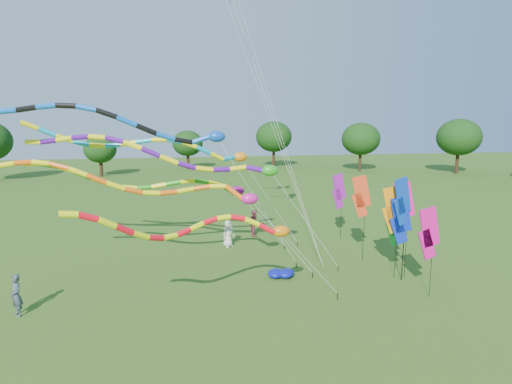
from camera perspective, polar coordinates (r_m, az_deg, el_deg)
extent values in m
plane|color=#2C5A17|center=(19.50, 5.95, -15.21)|extent=(160.00, 160.00, 0.00)
cylinder|color=#382314|center=(71.11, 25.02, 2.99)|extent=(0.50, 0.50, 2.30)
ellipsoid|color=#11390F|center=(70.88, 25.19, 5.39)|extent=(4.85, 4.85, 4.12)
cylinder|color=#382314|center=(69.82, 13.63, 4.02)|extent=(0.50, 0.50, 3.54)
ellipsoid|color=#11390F|center=(69.55, 13.78, 7.81)|extent=(7.48, 7.48, 6.35)
cylinder|color=#382314|center=(76.44, 2.35, 4.71)|extent=(0.50, 0.50, 3.48)
ellipsoid|color=#11390F|center=(76.19, 2.37, 8.12)|extent=(7.35, 7.35, 6.24)
cylinder|color=#382314|center=(71.53, -8.91, 3.93)|extent=(0.50, 0.50, 2.62)
ellipsoid|color=#11390F|center=(71.28, -8.98, 6.67)|extent=(5.53, 5.53, 4.70)
cylinder|color=#382314|center=(74.30, -20.90, 3.99)|extent=(0.50, 0.50, 3.55)
ellipsoid|color=#11390F|center=(74.05, -21.12, 7.56)|extent=(7.50, 7.50, 6.38)
cylinder|color=black|center=(20.59, 10.81, -13.49)|extent=(0.05, 0.05, 0.30)
cylinder|color=silver|center=(19.11, 7.29, -9.50)|extent=(0.02, 0.02, 4.51)
ellipsoid|color=orange|center=(17.84, 3.32, -5.25)|extent=(0.76, 0.49, 0.49)
cylinder|color=#FD0E1D|center=(17.57, 1.37, -4.88)|extent=(0.22, 0.22, 0.69)
cylinder|color=#E0E70B|center=(17.40, -0.57, -3.99)|extent=(0.22, 0.22, 0.65)
cylinder|color=#FD0E1D|center=(17.25, -2.48, -3.46)|extent=(0.22, 0.22, 0.59)
cylinder|color=#E0E70B|center=(17.10, -4.34, -3.43)|extent=(0.22, 0.22, 0.57)
cylinder|color=#FD0E1D|center=(16.94, -6.15, -3.85)|extent=(0.22, 0.22, 0.58)
cylinder|color=#E0E70B|center=(16.75, -7.92, -4.57)|extent=(0.22, 0.22, 0.60)
cylinder|color=#FD0E1D|center=(16.52, -9.66, -5.33)|extent=(0.22, 0.22, 0.60)
cylinder|color=#E0E70B|center=(16.23, -11.41, -5.85)|extent=(0.22, 0.22, 0.60)
cylinder|color=#FD0E1D|center=(15.90, -13.22, -5.96)|extent=(0.22, 0.22, 0.62)
cylinder|color=#E0E70B|center=(15.55, -15.12, -5.58)|extent=(0.22, 0.22, 0.66)
cylinder|color=#FD0E1D|center=(15.21, -17.14, -4.81)|extent=(0.22, 0.22, 0.68)
cylinder|color=#E0E70B|center=(14.92, -19.26, -3.89)|extent=(0.22, 0.22, 0.66)
cylinder|color=#FD0E1D|center=(14.73, -21.47, -3.12)|extent=(0.22, 0.22, 0.61)
cylinder|color=#E0E70B|center=(14.66, -23.71, -2.74)|extent=(0.22, 0.22, 0.57)
cylinder|color=black|center=(22.99, 7.53, -10.90)|extent=(0.05, 0.05, 0.30)
cylinder|color=silver|center=(22.07, 3.44, -5.93)|extent=(0.02, 0.02, 5.16)
ellipsoid|color=#D2178A|center=(21.47, -0.87, -0.90)|extent=(0.88, 0.56, 0.56)
cylinder|color=#E8580C|center=(21.65, -2.92, -0.06)|extent=(0.25, 0.25, 1.13)
cylinder|color=yellow|center=(21.88, -5.09, 0.76)|extent=(0.25, 0.25, 0.82)
cylinder|color=#E8580C|center=(21.91, -7.23, 0.59)|extent=(0.25, 0.25, 0.83)
cylinder|color=yellow|center=(21.91, -9.38, 0.24)|extent=(0.25, 0.25, 0.84)
cylinder|color=#E8580C|center=(21.89, -11.55, -0.06)|extent=(0.25, 0.25, 0.84)
cylinder|color=yellow|center=(21.84, -13.74, -0.13)|extent=(0.25, 0.25, 0.85)
cylinder|color=#E8580C|center=(21.78, -15.97, 0.16)|extent=(0.25, 0.25, 0.87)
cylinder|color=yellow|center=(21.75, -18.22, 0.79)|extent=(0.25, 0.25, 0.91)
cylinder|color=#E8580C|center=(21.77, -20.46, 1.63)|extent=(0.25, 0.25, 0.92)
cylinder|color=yellow|center=(21.87, -22.66, 2.49)|extent=(0.25, 0.25, 0.89)
cylinder|color=#E8580C|center=(22.08, -24.76, 3.16)|extent=(0.25, 0.25, 0.85)
cylinder|color=yellow|center=(22.39, -26.74, 3.49)|extent=(0.25, 0.25, 0.83)
cylinder|color=#E8580C|center=(22.80, -28.56, 3.47)|extent=(0.25, 0.25, 0.83)
cylinder|color=yellow|center=(23.29, -30.23, 3.20)|extent=(0.25, 0.25, 0.85)
cylinder|color=black|center=(24.09, 10.87, -10.02)|extent=(0.05, 0.05, 0.30)
cylinder|color=silver|center=(23.00, 6.51, -3.66)|extent=(0.02, 0.02, 6.47)
ellipsoid|color=#28951B|center=(22.38, 1.87, 2.88)|extent=(0.92, 0.59, 0.59)
cylinder|color=#530D96|center=(22.58, -0.16, 3.11)|extent=(0.27, 0.27, 1.00)
cylinder|color=yellow|center=(22.74, -2.39, 3.20)|extent=(0.27, 0.27, 0.90)
cylinder|color=#530D96|center=(22.63, -4.63, 3.01)|extent=(0.27, 0.27, 0.90)
cylinder|color=yellow|center=(22.51, -6.90, 3.08)|extent=(0.27, 0.27, 0.91)
cylinder|color=#530D96|center=(22.41, -9.20, 3.51)|extent=(0.27, 0.27, 0.94)
cylinder|color=yellow|center=(22.35, -11.52, 4.25)|extent=(0.27, 0.27, 0.97)
cylinder|color=#530D96|center=(22.37, -13.84, 5.15)|extent=(0.27, 0.27, 0.97)
cylinder|color=yellow|center=(22.49, -16.12, 6.01)|extent=(0.27, 0.27, 0.94)
cylinder|color=#530D96|center=(22.71, -18.31, 6.62)|extent=(0.27, 0.27, 0.90)
cylinder|color=yellow|center=(23.04, -20.39, 6.88)|extent=(0.27, 0.27, 0.89)
cylinder|color=#530D96|center=(23.46, -22.33, 6.78)|extent=(0.27, 0.27, 0.89)
cylinder|color=yellow|center=(23.95, -24.14, 6.47)|extent=(0.27, 0.27, 0.91)
cylinder|color=#530D96|center=(24.48, -25.86, 6.13)|extent=(0.27, 0.27, 0.91)
cylinder|color=yellow|center=(25.03, -27.50, 5.93)|extent=(0.27, 0.27, 0.90)
cylinder|color=black|center=(24.37, 5.38, -9.66)|extent=(0.05, 0.05, 0.30)
cylinder|color=silver|center=(22.87, 0.30, -1.41)|extent=(0.02, 0.02, 8.29)
ellipsoid|color=#0C45B1|center=(22.10, -5.27, 7.38)|extent=(0.89, 0.58, 0.58)
cylinder|color=blue|center=(22.04, -7.33, 6.97)|extent=(0.26, 0.26, 0.93)
cylinder|color=black|center=(21.91, -9.64, 6.74)|extent=(0.26, 0.26, 0.92)
cylinder|color=blue|center=(21.69, -11.99, 7.26)|extent=(0.26, 0.26, 0.95)
cylinder|color=black|center=(21.54, -14.40, 8.07)|extent=(0.26, 0.26, 0.98)
cylinder|color=blue|center=(21.48, -16.85, 9.01)|extent=(0.26, 0.26, 0.97)
cylinder|color=black|center=(21.52, -19.29, 9.84)|extent=(0.26, 0.26, 0.94)
cylinder|color=blue|center=(21.68, -21.68, 10.35)|extent=(0.26, 0.26, 0.91)
cylinder|color=black|center=(21.93, -23.99, 10.47)|extent=(0.26, 0.26, 0.90)
cylinder|color=blue|center=(22.26, -26.17, 10.22)|extent=(0.26, 0.26, 0.91)
cylinder|color=black|center=(22.66, -28.25, 9.77)|extent=(0.26, 0.26, 0.92)
cylinder|color=blue|center=(23.09, -30.24, 9.33)|extent=(0.26, 0.26, 0.91)
cylinder|color=black|center=(28.28, 5.51, -6.93)|extent=(0.05, 0.05, 0.30)
cylinder|color=silver|center=(26.81, 1.86, -1.25)|extent=(0.02, 0.02, 6.90)
ellipsoid|color=orange|center=(25.77, -2.14, 4.71)|extent=(0.88, 0.57, 0.57)
cylinder|color=#0B9BCB|center=(25.36, -3.63, 4.53)|extent=(0.26, 0.26, 0.90)
cylinder|color=yellow|center=(24.89, -5.25, 4.77)|extent=(0.26, 0.26, 0.90)
cylinder|color=#0B9BCB|center=(24.60, -7.05, 5.58)|extent=(0.26, 0.26, 0.89)
cylinder|color=yellow|center=(24.40, -8.91, 6.28)|extent=(0.26, 0.26, 0.85)
cylinder|color=#0B9BCB|center=(24.31, -10.83, 6.70)|extent=(0.26, 0.26, 0.82)
cylinder|color=yellow|center=(24.31, -12.77, 6.79)|extent=(0.26, 0.26, 0.82)
cylinder|color=#0B9BCB|center=(24.39, -14.70, 6.59)|extent=(0.26, 0.26, 0.83)
cylinder|color=yellow|center=(24.52, -16.62, 6.24)|extent=(0.26, 0.26, 0.84)
cylinder|color=#0B9BCB|center=(24.68, -18.51, 5.93)|extent=(0.26, 0.26, 0.83)
cylinder|color=yellow|center=(24.84, -20.39, 5.83)|extent=(0.26, 0.26, 0.82)
cylinder|color=#0B9BCB|center=(24.97, -22.26, 6.03)|extent=(0.26, 0.26, 0.84)
cylinder|color=yellow|center=(25.06, -24.15, 6.52)|extent=(0.26, 0.26, 0.87)
cylinder|color=#0B9BCB|center=(25.10, -26.05, 7.19)|extent=(0.26, 0.26, 0.89)
cylinder|color=yellow|center=(25.12, -27.97, 7.86)|extent=(0.26, 0.26, 0.88)
cylinder|color=black|center=(27.61, 3.78, -7.32)|extent=(0.05, 0.05, 0.30)
cylinder|color=silver|center=(26.43, 0.73, -3.61)|extent=(0.02, 0.02, 4.90)
ellipsoid|color=#8C0C68|center=(25.48, -2.56, 0.15)|extent=(0.88, 0.57, 0.57)
cylinder|color=#238B12|center=(24.95, -3.92, 0.46)|extent=(0.26, 0.26, 1.05)
cylinder|color=#FBEE0D|center=(24.43, -5.45, 1.08)|extent=(0.26, 0.26, 0.81)
cylinder|color=#238B12|center=(24.28, -7.25, 1.41)|extent=(0.26, 0.26, 0.78)
cylinder|color=#FBEE0D|center=(24.22, -9.10, 1.42)|extent=(0.26, 0.26, 0.79)
cylinder|color=#238B12|center=(24.24, -10.96, 1.18)|extent=(0.26, 0.26, 0.80)
cylinder|color=#FBEE0D|center=(24.30, -12.82, 0.84)|extent=(0.26, 0.26, 0.80)
cylinder|color=#238B12|center=(24.37, -14.66, 0.59)|extent=(0.26, 0.26, 0.79)
cylinder|color=#FBEE0D|center=(24.41, -16.50, 0.57)|extent=(0.26, 0.26, 0.78)
cylinder|color=#238B12|center=(24.40, -18.33, 0.85)|extent=(0.26, 0.26, 0.81)
cylinder|color=#FBEE0D|center=(24.34, -20.17, 1.41)|extent=(0.26, 0.26, 0.84)
cylinder|color=#238B12|center=(24.23, -22.03, 2.12)|extent=(0.26, 0.26, 0.86)
cylinder|color=#FBEE0D|center=(24.08, -23.90, 2.78)|extent=(0.26, 0.26, 0.84)
cylinder|color=#238B12|center=(23.93, -25.79, 3.23)|extent=(0.26, 0.26, 0.81)
cylinder|color=#FBEE0D|center=(23.78, -27.68, 3.36)|extent=(0.26, 0.26, 0.79)
cylinder|color=black|center=(23.70, 8.98, -10.30)|extent=(0.04, 0.04, 0.30)
cylinder|color=silver|center=(22.15, 2.76, 9.46)|extent=(0.01, 0.01, 16.48)
cylinder|color=black|center=(23.70, 8.98, -10.30)|extent=(0.04, 0.04, 0.30)
cylinder|color=silver|center=(19.99, -2.03, 19.53)|extent=(0.01, 0.01, 24.66)
cylinder|color=black|center=(23.70, 8.98, -10.30)|extent=(0.04, 0.04, 0.30)
cylinder|color=silver|center=(25.16, 2.33, 9.52)|extent=(0.01, 0.01, 17.69)
cylinder|color=black|center=(23.01, 19.11, -5.14)|extent=(0.02, 0.02, 5.05)
cube|color=#0C3AAA|center=(22.46, 18.98, -0.47)|extent=(1.14, 0.39, 1.93)
cube|color=#0C3AAA|center=(22.55, 18.73, -2.48)|extent=(0.99, 0.35, 1.51)
cylinder|color=black|center=(30.16, 11.29, -2.18)|extent=(0.02, 0.02, 4.24)
cube|color=#A416AA|center=(29.76, 11.05, 0.65)|extent=(1.14, 0.38, 1.93)
cube|color=#A416AA|center=(29.84, 10.88, -0.87)|extent=(0.99, 0.34, 1.51)
cylinder|color=black|center=(23.23, 18.20, -5.61)|extent=(0.02, 0.02, 4.53)
cube|color=orange|center=(22.81, 17.88, -1.57)|extent=(1.14, 0.39, 1.93)
cube|color=orange|center=(22.95, 17.58, -3.53)|extent=(0.99, 0.34, 1.51)
cylinder|color=black|center=(21.44, 22.39, -7.90)|extent=(0.02, 0.02, 3.97)
cube|color=#EB0D88|center=(20.96, 22.14, -4.35)|extent=(1.16, 0.14, 1.93)
cube|color=#EB0D88|center=(21.11, 21.83, -6.48)|extent=(1.01, 0.14, 1.51)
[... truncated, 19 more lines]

